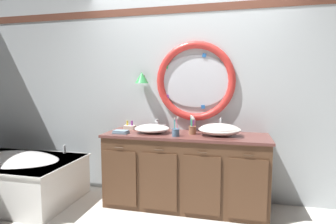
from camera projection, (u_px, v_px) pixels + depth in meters
name	position (u px, v px, depth m)	size (l,w,h in m)	color
ground_plane	(178.00, 215.00, 2.98)	(14.00, 14.00, 0.00)	silver
back_wall_assembly	(188.00, 93.00, 3.40)	(6.40, 0.26, 2.60)	silver
vanity_counter	(185.00, 170.00, 3.18)	(1.87, 0.62, 0.85)	brown
bathtub	(16.00, 175.00, 3.34)	(1.48, 0.98, 0.62)	white
sink_basin_left	(152.00, 129.00, 3.19)	(0.41, 0.41, 0.10)	white
sink_basin_right	(220.00, 130.00, 3.01)	(0.46, 0.46, 0.14)	white
faucet_set_left	(157.00, 125.00, 3.41)	(0.22, 0.14, 0.14)	silver
faucet_set_right	(221.00, 127.00, 3.23)	(0.21, 0.12, 0.17)	silver
toothbrush_holder_left	(176.00, 132.00, 2.99)	(0.09, 0.09, 0.22)	slate
toothbrush_holder_right	(192.00, 129.00, 3.11)	(0.09, 0.09, 0.22)	#996647
soap_dispenser	(193.00, 125.00, 3.30)	(0.06, 0.07, 0.17)	pink
folded_hand_towel	(121.00, 132.00, 3.16)	(0.17, 0.12, 0.04)	#7593A8
toiletry_basket	(130.00, 127.00, 3.46)	(0.14, 0.11, 0.11)	beige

